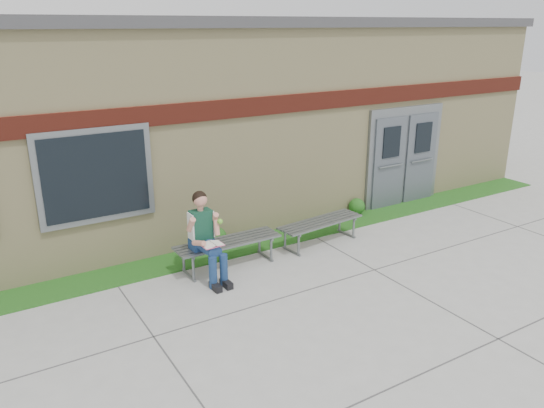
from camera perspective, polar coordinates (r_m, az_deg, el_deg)
ground at (r=8.55m, az=8.15°, el=-9.82°), size 80.00×80.00×0.00m
grass_strip at (r=10.47m, az=-0.87°, el=-4.01°), size 16.00×0.80×0.02m
school_building at (r=12.84m, az=-8.74°, el=9.79°), size 16.20×6.22×4.20m
bench_left at (r=9.32m, az=-4.75°, el=-4.58°), size 1.89×0.53×0.49m
bench_right at (r=10.30m, az=5.23°, el=-2.38°), size 1.83×0.68×0.47m
girl at (r=8.78m, az=-7.13°, el=-3.38°), size 0.55×0.91×1.50m
shrub_mid at (r=10.21m, az=-5.94°, el=-3.53°), size 0.37×0.37×0.37m
shrub_east at (r=11.99m, az=9.10°, el=-0.24°), size 0.36×0.36×0.36m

